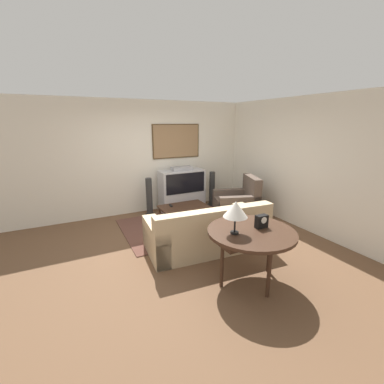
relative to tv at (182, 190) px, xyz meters
The scene contains 14 objects.
ground_plane 2.02m from the tv, 114.73° to the right, with size 12.00×12.00×0.00m, color brown.
wall_back 1.21m from the tv, 155.79° to the left, with size 12.00×0.10×2.70m.
wall_right 2.66m from the tv, 44.28° to the right, with size 0.06×12.00×2.70m.
area_rug 1.17m from the tv, 112.57° to the right, with size 2.58×1.87×0.01m.
tv is the anchor object (origin of this frame).
couch 2.19m from the tv, 102.26° to the right, with size 2.16×1.11×0.84m.
armchair 1.45m from the tv, 48.18° to the right, with size 1.15×1.07×0.97m.
coffee_table 1.00m from the tv, 112.52° to the right, with size 1.02×0.58×0.42m.
console_table 3.28m from the tv, 97.52° to the right, with size 1.19×1.19×0.78m.
table_lamp 3.34m from the tv, 102.17° to the right, with size 0.32×0.32×0.44m.
mantel_clock 3.25m from the tv, 94.35° to the right, with size 0.17×0.10×0.18m.
remote 1.02m from the tv, 128.28° to the right, with size 0.07×0.16×0.02m.
speaker_tower_left 0.88m from the tv, behind, with size 0.25×0.25×0.92m.
speaker_tower_right 0.88m from the tv, ahead, with size 0.25×0.25×0.92m.
Camera 1 is at (-1.76, -3.98, 2.19)m, focal length 24.00 mm.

